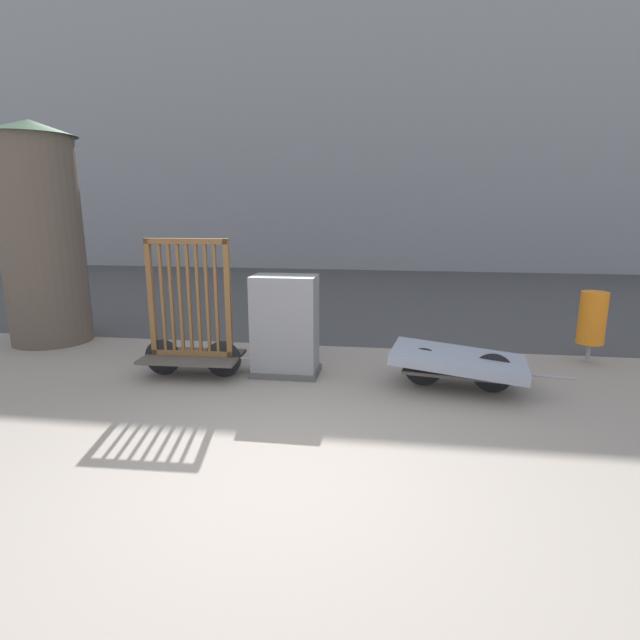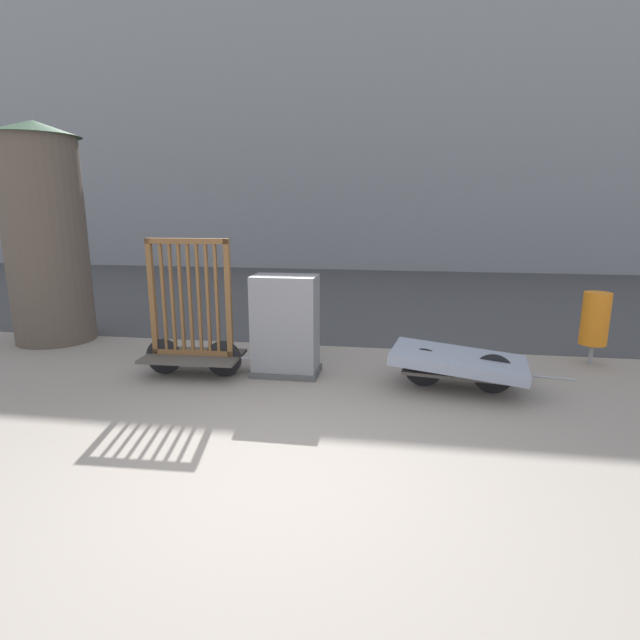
# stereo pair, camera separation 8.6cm
# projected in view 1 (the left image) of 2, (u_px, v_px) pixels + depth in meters

# --- Properties ---
(ground_plane) EXTENTS (60.00, 60.00, 0.00)m
(ground_plane) POSITION_uv_depth(u_px,v_px,m) (275.00, 486.00, 4.07)
(ground_plane) COLOR gray
(road_strip) EXTENTS (56.00, 10.35, 0.01)m
(road_strip) POSITION_uv_depth(u_px,v_px,m) (358.00, 294.00, 13.18)
(road_strip) COLOR #424244
(road_strip) RESTS_ON ground_plane
(building_facade) EXTENTS (48.00, 4.00, 10.43)m
(building_facade) POSITION_uv_depth(u_px,v_px,m) (373.00, 127.00, 18.96)
(building_facade) COLOR gray
(building_facade) RESTS_ON ground_plane
(bike_cart_with_bedframe) EXTENTS (2.01, 0.80, 1.84)m
(bike_cart_with_bedframe) POSITION_uv_depth(u_px,v_px,m) (192.00, 332.00, 6.62)
(bike_cart_with_bedframe) COLOR #4C4742
(bike_cart_with_bedframe) RESTS_ON ground_plane
(bike_cart_with_mattress) EXTENTS (2.20, 1.15, 0.50)m
(bike_cart_with_mattress) POSITION_uv_depth(u_px,v_px,m) (458.00, 362.00, 6.19)
(bike_cart_with_mattress) COLOR #4C4742
(bike_cart_with_mattress) RESTS_ON ground_plane
(utility_cabinet) EXTENTS (0.91, 0.58, 1.35)m
(utility_cabinet) POSITION_uv_depth(u_px,v_px,m) (285.00, 329.00, 6.68)
(utility_cabinet) COLOR #4C4C4C
(utility_cabinet) RESTS_ON ground_plane
(trash_bin) EXTENTS (0.37, 0.37, 1.05)m
(trash_bin) POSITION_uv_depth(u_px,v_px,m) (592.00, 318.00, 7.17)
(trash_bin) COLOR gray
(trash_bin) RESTS_ON ground_plane
(advertising_column) EXTENTS (1.42, 1.42, 3.56)m
(advertising_column) POSITION_uv_depth(u_px,v_px,m) (41.00, 233.00, 8.12)
(advertising_column) COLOR brown
(advertising_column) RESTS_ON ground_plane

